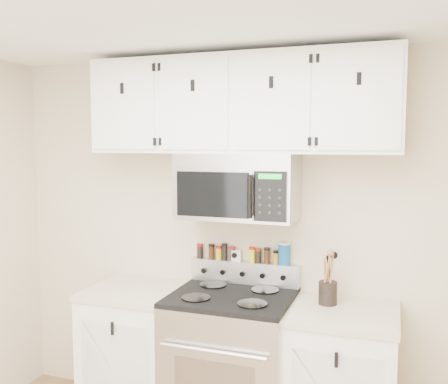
{
  "coord_description": "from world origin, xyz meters",
  "views": [
    {
      "loc": [
        0.97,
        -1.49,
        1.9
      ],
      "look_at": [
        -0.06,
        1.45,
        1.6
      ],
      "focal_mm": 40.0,
      "sensor_mm": 36.0,
      "label": 1
    }
  ],
  "objects_px": {
    "microwave": "(238,186)",
    "salt_canister": "(284,254)",
    "range": "(231,365)",
    "utensil_crock": "(328,291)"
  },
  "relations": [
    {
      "from": "microwave",
      "to": "salt_canister",
      "type": "height_order",
      "value": "microwave"
    },
    {
      "from": "utensil_crock",
      "to": "range",
      "type": "bearing_deg",
      "value": -170.32
    },
    {
      "from": "range",
      "to": "microwave",
      "type": "xyz_separation_m",
      "value": [
        0.0,
        0.13,
        1.14
      ]
    },
    {
      "from": "range",
      "to": "microwave",
      "type": "relative_size",
      "value": 1.45
    },
    {
      "from": "microwave",
      "to": "utensil_crock",
      "type": "xyz_separation_m",
      "value": [
        0.59,
        -0.03,
        -0.63
      ]
    },
    {
      "from": "salt_canister",
      "to": "range",
      "type": "bearing_deg",
      "value": -134.22
    },
    {
      "from": "range",
      "to": "microwave",
      "type": "distance_m",
      "value": 1.15
    },
    {
      "from": "microwave",
      "to": "salt_canister",
      "type": "relative_size",
      "value": 5.13
    },
    {
      "from": "utensil_crock",
      "to": "salt_canister",
      "type": "relative_size",
      "value": 2.21
    },
    {
      "from": "microwave",
      "to": "salt_canister",
      "type": "xyz_separation_m",
      "value": [
        0.27,
        0.16,
        -0.46
      ]
    }
  ]
}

